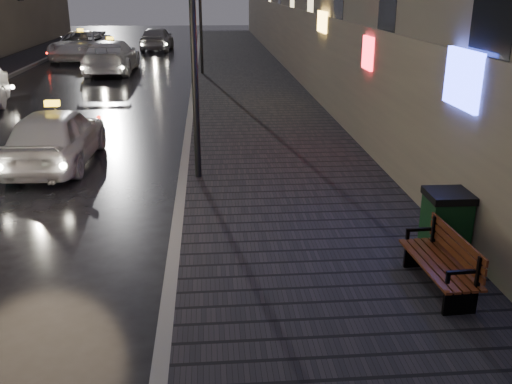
# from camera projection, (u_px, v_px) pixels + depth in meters

# --- Properties ---
(ground) EXTENTS (120.00, 120.00, 0.00)m
(ground) POSITION_uv_depth(u_px,v_px,m) (43.00, 344.00, 7.04)
(ground) COLOR black
(ground) RESTS_ON ground
(sidewalk) EXTENTS (4.60, 58.00, 0.15)m
(sidewalk) POSITION_uv_depth(u_px,v_px,m) (246.00, 77.00, 26.99)
(sidewalk) COLOR black
(sidewalk) RESTS_ON ground
(curb) EXTENTS (0.20, 58.00, 0.15)m
(curb) POSITION_uv_depth(u_px,v_px,m) (195.00, 78.00, 26.81)
(curb) COLOR slate
(curb) RESTS_ON ground
(curb_far) EXTENTS (0.20, 58.00, 0.15)m
(curb_far) POSITION_uv_depth(u_px,v_px,m) (0.00, 81.00, 26.11)
(curb_far) COLOR slate
(curb_far) RESTS_ON ground
(lamp_near) EXTENTS (0.36, 0.36, 5.28)m
(lamp_near) POSITION_uv_depth(u_px,v_px,m) (193.00, 21.00, 11.62)
(lamp_near) COLOR black
(lamp_near) RESTS_ON sidewalk
(lamp_far) EXTENTS (0.36, 0.36, 5.28)m
(lamp_far) POSITION_uv_depth(u_px,v_px,m) (200.00, 1.00, 26.60)
(lamp_far) COLOR black
(lamp_far) RESTS_ON sidewalk
(bench) EXTENTS (0.63, 1.65, 0.83)m
(bench) POSITION_uv_depth(u_px,v_px,m) (444.00, 262.00, 7.92)
(bench) COLOR black
(bench) RESTS_ON sidewalk
(trash_bin) EXTENTS (0.68, 0.68, 1.02)m
(trash_bin) POSITION_uv_depth(u_px,v_px,m) (446.00, 222.00, 8.98)
(trash_bin) COLOR black
(trash_bin) RESTS_ON sidewalk
(taxi_near) EXTENTS (1.88, 4.35, 1.46)m
(taxi_near) POSITION_uv_depth(u_px,v_px,m) (56.00, 136.00, 13.86)
(taxi_near) COLOR silver
(taxi_near) RESTS_ON ground
(taxi_mid) EXTENTS (2.39, 5.67, 1.64)m
(taxi_mid) POSITION_uv_depth(u_px,v_px,m) (111.00, 56.00, 28.67)
(taxi_mid) COLOR white
(taxi_mid) RESTS_ON ground
(taxi_far) EXTENTS (3.26, 6.15, 1.65)m
(taxi_far) POSITION_uv_depth(u_px,v_px,m) (82.00, 45.00, 33.92)
(taxi_far) COLOR silver
(taxi_far) RESTS_ON ground
(car_far) EXTENTS (2.17, 4.78, 1.59)m
(car_far) POSITION_uv_depth(u_px,v_px,m) (157.00, 38.00, 38.67)
(car_far) COLOR gray
(car_far) RESTS_ON ground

